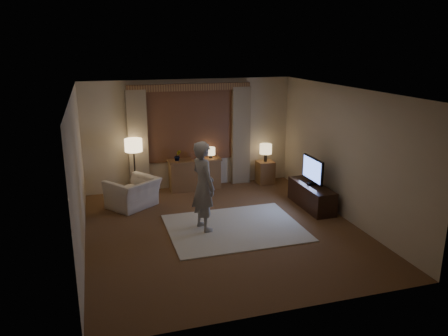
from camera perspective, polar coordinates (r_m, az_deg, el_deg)
name	(u,v)px	position (r m, az deg, el deg)	size (l,w,h in m)	color
room	(215,155)	(8.36, -1.13, 1.74)	(5.04, 5.54, 2.64)	brown
rug	(235,228)	(8.39, 1.40, -7.79)	(2.50, 2.00, 0.02)	beige
sideboard	(195,175)	(10.50, -3.85, -0.90)	(1.20, 0.40, 0.70)	brown
picture_frame	(194,157)	(10.37, -3.89, 1.47)	(0.16, 0.02, 0.20)	brown
plant	(178,156)	(10.28, -6.07, 1.58)	(0.17, 0.13, 0.30)	#999999
table_lamp_sideboard	(211,152)	(10.44, -1.76, 2.15)	(0.22, 0.22, 0.30)	black
floor_lamp	(134,148)	(9.99, -11.72, 2.53)	(0.39, 0.39, 1.34)	black
armchair	(133,193)	(9.52, -11.80, -3.23)	(0.96, 0.84, 0.62)	beige
side_table	(265,172)	(10.99, 5.39, -0.54)	(0.40, 0.40, 0.56)	brown
table_lamp_side	(266,149)	(10.84, 5.47, 2.44)	(0.30, 0.30, 0.44)	black
tv_stand	(311,196)	(9.53, 11.34, -3.59)	(0.45, 1.40, 0.50)	black
tv	(313,170)	(9.35, 11.52, -0.25)	(0.20, 0.82, 0.60)	black
person	(203,186)	(8.03, -2.71, -2.36)	(0.62, 0.40, 1.69)	#A19C95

